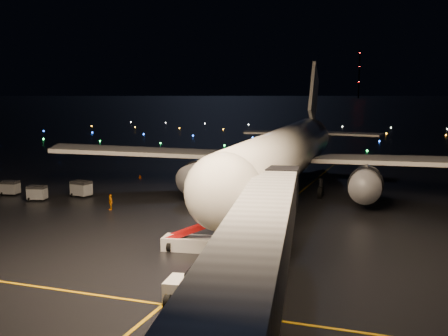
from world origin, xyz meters
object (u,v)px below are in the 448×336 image
Objects in this scene: airliner at (289,124)px; belt_loader at (192,229)px; crew_c at (110,202)px; baggage_cart_0 at (81,189)px; baggage_cart_2 at (10,188)px; pushback_tug at (200,287)px; baggage_cart_1 at (37,193)px.

airliner is 27.32m from belt_loader.
crew_c is at bearing -137.86° from airliner.
baggage_cart_0 is at bearing 135.01° from belt_loader.
baggage_cart_2 is at bearing -144.76° from crew_c.
baggage_cart_1 is at bearing 135.23° from pushback_tug.
baggage_cart_1 reaches higher than crew_c.
airliner is 8.66× the size of belt_loader.
airliner reaches higher than baggage_cart_0.
pushback_tug is at bearing -50.59° from baggage_cart_1.
airliner is 29.95× the size of baggage_cart_1.
baggage_cart_2 is at bearing 149.34° from baggage_cart_1.
baggage_cart_1 is (-10.49, 1.59, 0.02)m from crew_c.
pushback_tug reaches higher than baggage_cart_0.
crew_c is 8.75m from baggage_cart_0.
baggage_cart_1 is (-25.74, -14.11, -7.56)m from airliner.
baggage_cart_0 is at bearing 33.15° from baggage_cart_1.
airliner is 25.76m from baggage_cart_0.
baggage_cart_0 is at bearing 3.06° from baggage_cart_2.
crew_c is 16.02m from baggage_cart_2.
belt_loader is at bearing -96.73° from airliner.
baggage_cart_0 is (-25.56, 25.86, -0.03)m from pushback_tug.
pushback_tug is 2.45× the size of crew_c.
baggage_cart_0 is 4.98m from baggage_cart_1.
baggage_cart_1 is (-29.01, 22.26, -0.12)m from pushback_tug.
baggage_cart_2 is at bearing 147.01° from belt_loader.
pushback_tug is (3.26, -36.37, -7.43)m from airliner.
baggage_cart_1 is at bearing -154.97° from airliner.
crew_c is at bearing -21.70° from baggage_cart_1.
baggage_cart_2 is (-34.20, 23.91, -0.12)m from pushback_tug.
airliner is 27.13× the size of baggage_cart_0.
airliner is 30.31m from baggage_cart_1.
belt_loader is at bearing 9.10° from crew_c.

